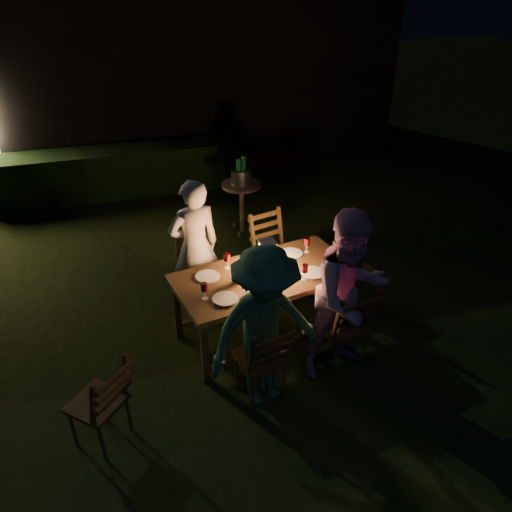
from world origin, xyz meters
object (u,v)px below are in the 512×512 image
object	(u,v)px
chair_far_left	(199,288)
bottle_bucket_a	(239,175)
bottle_table	(243,268)
dining_table	(265,280)
side_table	(241,189)
lantern	(267,257)
chair_far_right	(274,265)
ice_bucket	(241,176)
chair_near_right	(341,339)
chair_end	(356,283)
chair_near_left	(261,370)
person_opp_left	(264,329)
person_house_side	(195,247)
chair_spare	(102,415)
person_opp_right	(349,295)
bottle_bucket_b	(244,172)

from	to	relation	value
chair_far_left	bottle_bucket_a	xyz separation A→B (m)	(0.94, 1.70, 0.66)
chair_far_left	bottle_table	world-z (taller)	bottle_table
dining_table	bottle_bucket_a	world-z (taller)	bottle_bucket_a
chair_far_left	side_table	distance (m)	2.04
lantern	bottle_table	size ratio (longest dim) A/B	1.25
chair_far_right	ice_bucket	distance (m)	1.65
chair_far_right	bottle_bucket_a	world-z (taller)	bottle_bucket_a
chair_near_right	chair_end	xyz separation A→B (m)	(0.62, 0.90, -0.03)
lantern	bottle_bucket_a	size ratio (longest dim) A/B	1.09
chair_near_left	lantern	xyz separation A→B (m)	(0.34, 0.90, 0.65)
chair_end	lantern	xyz separation A→B (m)	(-1.17, -0.17, 0.66)
person_opp_left	side_table	distance (m)	3.37
person_house_side	lantern	bearing A→B (deg)	123.00
chair_spare	ice_bucket	size ratio (longest dim) A/B	3.06
bottle_bucket_a	ice_bucket	bearing A→B (deg)	38.66
chair_far_right	lantern	distance (m)	1.08
dining_table	ice_bucket	world-z (taller)	ice_bucket
bottle_table	ice_bucket	world-z (taller)	bottle_table
dining_table	chair_end	xyz separation A→B (m)	(1.21, 0.23, -0.42)
dining_table	bottle_bucket_a	distance (m)	2.41
chair_near_right	person_house_side	size ratio (longest dim) A/B	0.64
bottle_table	side_table	bearing A→B (deg)	75.08
chair_far_left	chair_end	distance (m)	1.85
chair_far_right	chair_far_left	bearing A→B (deg)	-4.28
person_house_side	person_opp_left	distance (m)	1.64
chair_spare	bottle_table	xyz separation A→B (m)	(1.49, 0.91, 0.64)
person_house_side	ice_bucket	size ratio (longest dim) A/B	5.33
chair_near_right	side_table	bearing A→B (deg)	83.70
bottle_table	chair_end	bearing A→B (deg)	10.74
person_house_side	person_opp_left	xyz separation A→B (m)	(0.31, -1.61, 0.01)
dining_table	chair_end	world-z (taller)	chair_end
bottle_bucket_a	person_opp_left	bearing A→B (deg)	-101.23
lantern	person_opp_right	bearing A→B (deg)	-54.52
dining_table	person_opp_left	world-z (taller)	person_opp_left
person_house_side	person_opp_right	bearing A→B (deg)	118.76
chair_near_right	person_house_side	distance (m)	1.89
chair_near_left	person_opp_left	size ratio (longest dim) A/B	0.58
chair_near_left	lantern	world-z (taller)	lantern
chair_near_left	person_opp_left	xyz separation A→B (m)	(0.01, -0.05, 0.52)
chair_far_right	chair_spare	world-z (taller)	chair_far_right
person_opp_right	bottle_table	bearing A→B (deg)	130.49
chair_near_right	bottle_bucket_b	bearing A→B (deg)	82.74
ice_bucket	person_opp_right	bearing A→B (deg)	-86.57
chair_end	person_house_side	distance (m)	1.94
bottle_bucket_a	bottle_bucket_b	bearing A→B (deg)	38.66
chair_spare	person_house_side	world-z (taller)	person_house_side
side_table	ice_bucket	distance (m)	0.20
chair_near_left	person_opp_right	world-z (taller)	person_opp_right
ice_bucket	bottle_bucket_b	bearing A→B (deg)	38.66
chair_far_left	lantern	world-z (taller)	lantern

